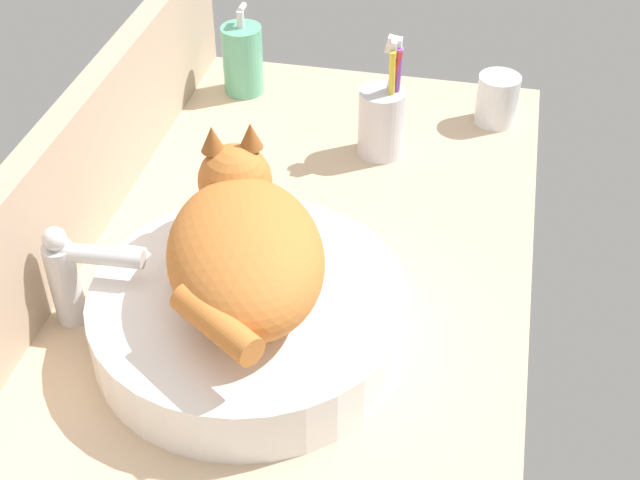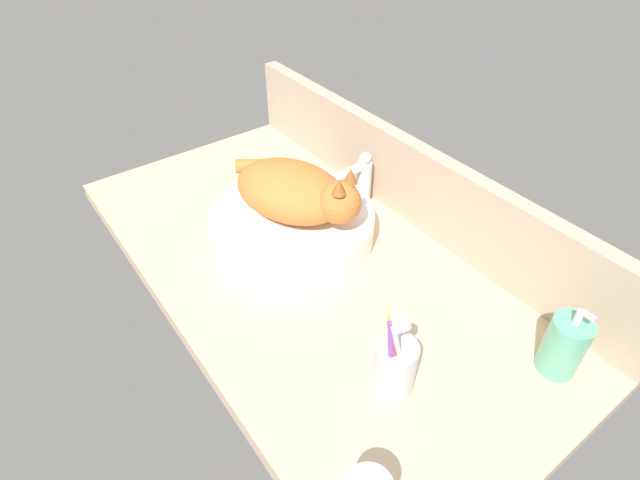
# 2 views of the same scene
# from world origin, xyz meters

# --- Properties ---
(ground_plane) EXTENTS (1.15, 0.60, 0.04)m
(ground_plane) POSITION_xyz_m (0.00, 0.00, -0.02)
(ground_plane) COLOR #D1B28E
(backsplash_panel) EXTENTS (1.15, 0.04, 0.19)m
(backsplash_panel) POSITION_xyz_m (0.00, 0.28, 0.09)
(backsplash_panel) COLOR tan
(backsplash_panel) RESTS_ON ground_plane
(sink_basin) EXTENTS (0.36, 0.36, 0.07)m
(sink_basin) POSITION_xyz_m (-0.08, 0.02, 0.04)
(sink_basin) COLOR white
(sink_basin) RESTS_ON ground_plane
(cat) EXTENTS (0.31, 0.25, 0.14)m
(cat) POSITION_xyz_m (-0.07, 0.02, 0.13)
(cat) COLOR #CC7533
(cat) RESTS_ON sink_basin
(faucet) EXTENTS (0.04, 0.12, 0.14)m
(faucet) POSITION_xyz_m (-0.10, 0.22, 0.07)
(faucet) COLOR silver
(faucet) RESTS_ON ground_plane
(soap_dispenser) EXTENTS (0.07, 0.07, 0.15)m
(soap_dispenser) POSITION_xyz_m (0.47, 0.18, 0.06)
(soap_dispenser) COLOR #60B793
(soap_dispenser) RESTS_ON ground_plane
(toothbrush_cup) EXTENTS (0.07, 0.07, 0.19)m
(toothbrush_cup) POSITION_xyz_m (0.34, -0.07, 0.06)
(toothbrush_cup) COLOR silver
(toothbrush_cup) RESTS_ON ground_plane
(water_glass) EXTENTS (0.07, 0.07, 0.08)m
(water_glass) POSITION_xyz_m (0.46, -0.23, 0.03)
(water_glass) COLOR white
(water_glass) RESTS_ON ground_plane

